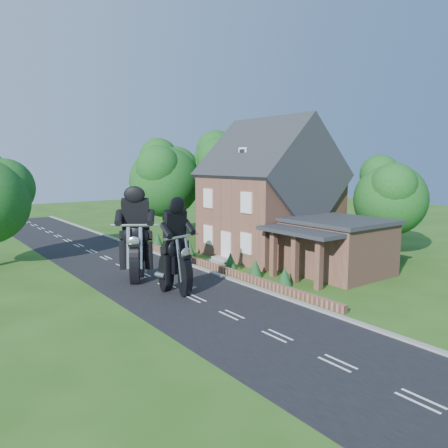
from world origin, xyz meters
TOP-DOWN VIEW (x-y plane):
  - ground at (0.00, 0.00)m, footprint 120.00×120.00m
  - road at (0.00, 0.00)m, footprint 7.00×80.00m
  - kerb at (3.65, 0.00)m, footprint 0.30×80.00m
  - garden_wall at (4.30, 5.00)m, footprint 0.30×22.00m
  - house at (10.49, 6.00)m, footprint 9.54×8.64m
  - annex at (9.87, -0.80)m, footprint 7.05×5.94m
  - tree_annex_side at (17.13, 0.10)m, footprint 5.64×5.20m
  - tree_house_right at (16.65, 8.62)m, footprint 6.51×6.00m
  - tree_behind_house at (14.18, 16.14)m, footprint 7.81×7.20m
  - tree_behind_left at (8.16, 17.13)m, footprint 6.94×6.40m
  - shrub_a at (5.30, -1.00)m, footprint 0.90×0.90m
  - shrub_b at (5.30, 1.50)m, footprint 0.90×0.90m
  - shrub_c at (5.30, 4.00)m, footprint 0.90×0.90m
  - shrub_d at (5.30, 9.00)m, footprint 0.90×0.90m
  - shrub_e at (5.30, 11.50)m, footprint 0.90×0.90m
  - shrub_f at (5.30, 14.00)m, footprint 0.90×0.90m
  - motorcycle_lead at (-0.37, 1.34)m, footprint 0.80×1.71m
  - motorcycle_follow at (-0.89, 4.90)m, footprint 1.38×1.74m

SIDE VIEW (x-z plane):
  - ground at x=0.00m, z-range 0.00..0.00m
  - road at x=0.00m, z-range 0.00..0.02m
  - kerb at x=3.65m, z-range 0.00..0.12m
  - garden_wall at x=4.30m, z-range 0.00..0.40m
  - shrub_a at x=5.30m, z-range 0.00..1.10m
  - shrub_b at x=5.30m, z-range 0.00..1.10m
  - shrub_c at x=5.30m, z-range 0.00..1.10m
  - shrub_d at x=5.30m, z-range 0.00..1.10m
  - shrub_e at x=5.30m, z-range 0.00..1.10m
  - shrub_f at x=5.30m, z-range 0.00..1.10m
  - motorcycle_lead at x=-0.37m, z-range 0.00..1.54m
  - motorcycle_follow at x=-0.89m, z-range 0.00..1.67m
  - annex at x=9.87m, z-range 0.05..3.49m
  - house at x=10.49m, z-range -0.78..9.46m
  - tree_annex_side at x=17.13m, z-range 0.95..8.43m
  - tree_house_right at x=16.65m, z-range 0.99..9.39m
  - tree_behind_left at x=8.16m, z-range 1.15..10.31m
  - tree_behind_house at x=14.18m, z-range 1.19..11.27m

